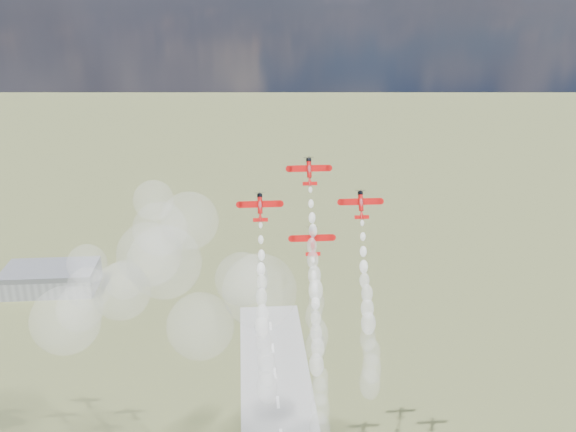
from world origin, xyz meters
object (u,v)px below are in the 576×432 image
Objects in this scene: plane_left at (260,207)px; plane_slot at (312,241)px; hangar at (51,278)px; plane_right at (361,204)px; plane_lead at (309,171)px.

plane_left reaches higher than plane_slot.
plane_left is (112.52, -164.94, 97.30)m from hangar.
plane_slot is at bearing -19.10° from plane_left.
hangar is at bearing 130.16° from plane_right.
plane_slot is at bearing -160.90° from plane_right.
plane_lead is at bearing 160.90° from plane_right.
hangar is 4.66× the size of plane_lead.
hangar is 4.66× the size of plane_left.
plane_left is 16.29m from plane_slot.
plane_lead is 16.29m from plane_right.
hangar is at bearing 124.30° from plane_left.
plane_right is (26.69, 0.00, 0.00)m from plane_left.
plane_lead reaches higher than hangar.
plane_lead reaches higher than plane_left.
plane_lead is at bearing 19.10° from plane_left.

